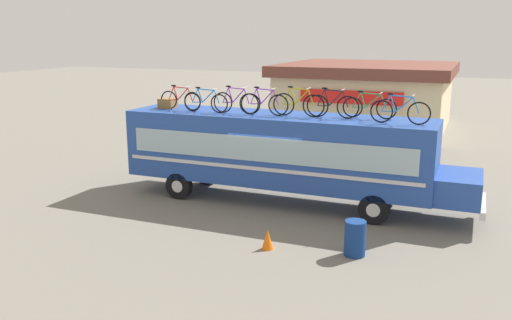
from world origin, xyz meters
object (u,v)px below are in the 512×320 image
Objects in this scene: luggage_bag_1 at (168,103)px; rooftop_bicycle_1 at (180,100)px; rooftop_bicycle_4 at (264,103)px; rooftop_bicycle_7 at (369,107)px; rooftop_bicycle_8 at (400,111)px; rooftop_bicycle_5 at (298,104)px; rooftop_bicycle_2 at (206,102)px; trash_bin at (355,238)px; rooftop_bicycle_3 at (236,102)px; rooftop_bicycle_6 at (332,105)px; traffic_cone at (268,239)px; bus at (283,150)px.

rooftop_bicycle_1 is (0.67, -0.22, 0.19)m from luggage_bag_1.
rooftop_bicycle_4 is (3.89, -0.27, 0.22)m from luggage_bag_1.
luggage_bag_1 is at bearing 176.01° from rooftop_bicycle_4.
rooftop_bicycle_1 reaches higher than rooftop_bicycle_7.
rooftop_bicycle_8 is at bearing -2.65° from luggage_bag_1.
rooftop_bicycle_1 is 4.35m from rooftop_bicycle_5.
luggage_bag_1 is at bearing 161.79° from rooftop_bicycle_1.
rooftop_bicycle_1 reaches higher than rooftop_bicycle_2.
rooftop_bicycle_5 is at bearing 5.66° from rooftop_bicycle_2.
luggage_bag_1 is at bearing 154.68° from trash_bin.
rooftop_bicycle_2 is 7.45m from trash_bin.
rooftop_bicycle_3 is at bearing 145.46° from trash_bin.
rooftop_bicycle_6 is at bearing 4.59° from rooftop_bicycle_5.
rooftop_bicycle_7 is at bearing 2.85° from luggage_bag_1.
rooftop_bicycle_7 is 1.30m from rooftop_bicycle_8.
rooftop_bicycle_3 is 2.17m from rooftop_bicycle_5.
rooftop_bicycle_1 is 0.94× the size of rooftop_bicycle_6.
luggage_bag_1 reaches higher than traffic_cone.
rooftop_bicycle_4 is at bearing 1.03° from rooftop_bicycle_3.
rooftop_bicycle_8 is (4.42, -0.11, -0.01)m from rooftop_bicycle_4.
luggage_bag_1 is 0.33× the size of rooftop_bicycle_2.
rooftop_bicycle_8 is 5.63m from traffic_cone.
rooftop_bicycle_3 is 0.97× the size of rooftop_bicycle_6.
trash_bin is at bearing -41.16° from rooftop_bicycle_4.
rooftop_bicycle_6 is at bearing 81.86° from traffic_cone.
rooftop_bicycle_3 is 5.66m from traffic_cone.
bus is 1.72m from rooftop_bicycle_4.
rooftop_bicycle_7 is (1.11, 0.37, -0.03)m from rooftop_bicycle_6.
rooftop_bicycle_5 is at bearing 1.63° from rooftop_bicycle_1.
bus is 4.13m from rooftop_bicycle_1.
rooftop_bicycle_3 is 3.29m from rooftop_bicycle_6.
rooftop_bicycle_2 reaches higher than trash_bin.
luggage_bag_1 is at bearing 166.74° from rooftop_bicycle_2.
rooftop_bicycle_3 reaches higher than traffic_cone.
rooftop_bicycle_4 reaches higher than rooftop_bicycle_2.
rooftop_bicycle_2 is 0.94× the size of rooftop_bicycle_8.
rooftop_bicycle_8 reaches higher than luggage_bag_1.
rooftop_bicycle_3 is (-1.63, -0.25, 1.59)m from bus.
rooftop_bicycle_6 is at bearing 4.93° from rooftop_bicycle_3.
rooftop_bicycle_2 reaches higher than bus.
rooftop_bicycle_3 is 0.94× the size of rooftop_bicycle_8.
bus is at bearing 2.74° from rooftop_bicycle_1.
rooftop_bicycle_2 is at bearing -13.26° from luggage_bag_1.
rooftop_bicycle_2 is 1.00× the size of rooftop_bicycle_4.
rooftop_bicycle_6 is 1.17m from rooftop_bicycle_7.
bus is 2.29m from rooftop_bicycle_3.
rooftop_bicycle_6 reaches higher than traffic_cone.
rooftop_bicycle_1 is 0.91× the size of rooftop_bicycle_8.
rooftop_bicycle_1 reaches higher than bus.
rooftop_bicycle_5 is 2.27m from rooftop_bicycle_7.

